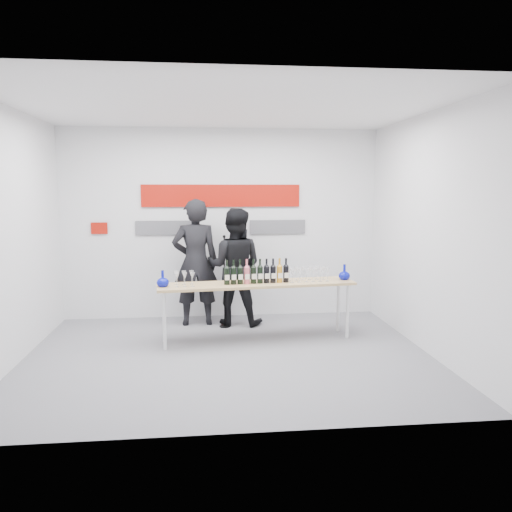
# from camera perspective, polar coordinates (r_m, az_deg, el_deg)

# --- Properties ---
(ground) EXTENTS (5.00, 5.00, 0.00)m
(ground) POSITION_cam_1_polar(r_m,az_deg,el_deg) (6.32, -3.15, -11.30)
(ground) COLOR slate
(ground) RESTS_ON ground
(back_wall) EXTENTS (5.00, 0.04, 3.00)m
(back_wall) POSITION_cam_1_polar(r_m,az_deg,el_deg) (8.00, -3.96, 3.67)
(back_wall) COLOR silver
(back_wall) RESTS_ON ground
(signage) EXTENTS (3.38, 0.02, 0.79)m
(signage) POSITION_cam_1_polar(r_m,az_deg,el_deg) (7.95, -4.38, 5.85)
(signage) COLOR #A41107
(signage) RESTS_ON back_wall
(tasting_table) EXTENTS (2.70, 0.80, 0.80)m
(tasting_table) POSITION_cam_1_polar(r_m,az_deg,el_deg) (6.75, 0.09, -3.58)
(tasting_table) COLOR tan
(tasting_table) RESTS_ON ground
(wine_bottles) EXTENTS (0.89, 0.16, 0.33)m
(wine_bottles) POSITION_cam_1_polar(r_m,az_deg,el_deg) (6.67, 0.08, -1.75)
(wine_bottles) COLOR black
(wine_bottles) RESTS_ON tasting_table
(decanter_left) EXTENTS (0.16, 0.16, 0.21)m
(decanter_left) POSITION_cam_1_polar(r_m,az_deg,el_deg) (6.57, -10.62, -2.54)
(decanter_left) COLOR #08109E
(decanter_left) RESTS_ON tasting_table
(decanter_right) EXTENTS (0.16, 0.16, 0.21)m
(decanter_right) POSITION_cam_1_polar(r_m,az_deg,el_deg) (7.07, 10.07, -1.81)
(decanter_right) COLOR #08109E
(decanter_right) RESTS_ON tasting_table
(glasses_left) EXTENTS (0.28, 0.24, 0.18)m
(glasses_left) POSITION_cam_1_polar(r_m,az_deg,el_deg) (6.59, -8.19, -2.58)
(glasses_left) COLOR silver
(glasses_left) RESTS_ON tasting_table
(glasses_right) EXTENTS (0.58, 0.27, 0.18)m
(glasses_right) POSITION_cam_1_polar(r_m,az_deg,el_deg) (6.90, 5.98, -2.08)
(glasses_right) COLOR silver
(glasses_right) RESTS_ON tasting_table
(presenter_left) EXTENTS (0.73, 0.51, 1.91)m
(presenter_left) POSITION_cam_1_polar(r_m,az_deg,el_deg) (7.57, -6.93, -0.74)
(presenter_left) COLOR black
(presenter_left) RESTS_ON ground
(presenter_right) EXTENTS (1.00, 0.87, 1.77)m
(presenter_right) POSITION_cam_1_polar(r_m,az_deg,el_deg) (7.56, -2.46, -1.24)
(presenter_right) COLOR black
(presenter_right) RESTS_ON ground
(mic_stand) EXTENTS (0.16, 0.16, 1.39)m
(mic_stand) POSITION_cam_1_polar(r_m,az_deg,el_deg) (7.48, -3.61, -4.95)
(mic_stand) COLOR black
(mic_stand) RESTS_ON ground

